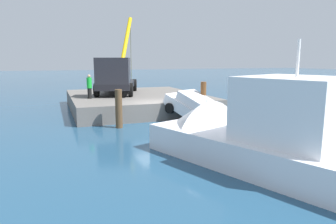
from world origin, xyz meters
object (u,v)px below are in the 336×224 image
object	(u,v)px
crane_truck	(116,76)
salvaged_car	(200,111)
dock_worker	(89,86)
moored_yacht	(239,146)

from	to	relation	value
crane_truck	salvaged_car	bearing A→B (deg)	25.47
dock_worker	moored_yacht	distance (m)	12.60
dock_worker	moored_yacht	world-z (taller)	moored_yacht
moored_yacht	dock_worker	bearing A→B (deg)	-159.92
dock_worker	salvaged_car	world-z (taller)	dock_worker
dock_worker	moored_yacht	size ratio (longest dim) A/B	0.14
crane_truck	moored_yacht	world-z (taller)	crane_truck
crane_truck	moored_yacht	distance (m)	13.89
dock_worker	moored_yacht	bearing A→B (deg)	20.08
crane_truck	salvaged_car	distance (m)	8.27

